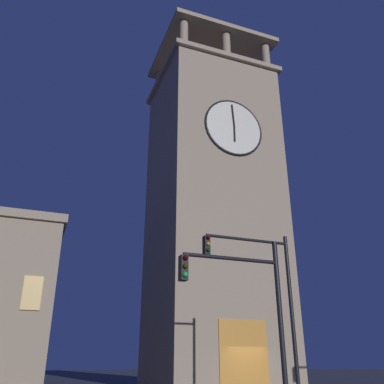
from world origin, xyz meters
The scene contains 3 objects.
clocktower centered at (0.18, -5.43, 12.56)m, with size 9.29×8.68×30.01m.
traffic_signal_near centered at (6.20, 10.48, 3.38)m, with size 3.40×0.41×5.26m.
traffic_signal_mid centered at (3.76, 7.52, 4.37)m, with size 3.84×0.41×6.52m.
Camera 1 is at (12.38, 21.87, 1.51)m, focal length 38.42 mm.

